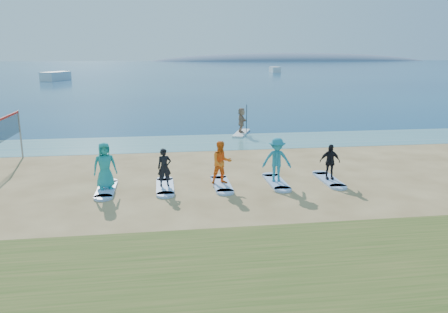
{
  "coord_description": "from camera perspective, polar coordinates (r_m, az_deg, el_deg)",
  "views": [
    {
      "loc": [
        -1.16,
        -15.65,
        5.33
      ],
      "look_at": [
        1.4,
        2.0,
        1.1
      ],
      "focal_mm": 35.0,
      "sensor_mm": 36.0,
      "label": 1
    }
  ],
  "objects": [
    {
      "name": "surfboard_4",
      "position": [
        19.25,
        13.52,
        -2.98
      ],
      "size": [
        0.7,
        2.2,
        0.09
      ],
      "primitive_type": "cube",
      "color": "#9AB9EF",
      "rests_on": "ground"
    },
    {
      "name": "island_ridge",
      "position": [
        330.02,
        8.88,
        12.25
      ],
      "size": [
        220.0,
        56.0,
        18.0
      ],
      "primitive_type": "ellipsoid",
      "color": "slate",
      "rests_on": "ground"
    },
    {
      "name": "student_1",
      "position": [
        17.7,
        -7.8,
        -1.42
      ],
      "size": [
        0.61,
        0.45,
        1.54
      ],
      "primitive_type": "imported",
      "rotation": [
        0.0,
        0.0,
        0.16
      ],
      "color": "black",
      "rests_on": "surfboard_1"
    },
    {
      "name": "boat_offshore_a",
      "position": [
        95.29,
        -21.08,
        9.25
      ],
      "size": [
        4.98,
        7.55,
        1.73
      ],
      "primitive_type": "cube",
      "rotation": [
        0.0,
        0.0,
        -0.35
      ],
      "color": "silver",
      "rests_on": "ground"
    },
    {
      "name": "student_2",
      "position": [
        17.83,
        -0.33,
        -0.79
      ],
      "size": [
        0.96,
        0.8,
        1.77
      ],
      "primitive_type": "imported",
      "rotation": [
        0.0,
        0.0,
        0.16
      ],
      "color": "orange",
      "rests_on": "surfboard_2"
    },
    {
      "name": "boat_offshore_b",
      "position": [
        128.55,
        6.66,
        10.87
      ],
      "size": [
        2.84,
        6.91,
        1.55
      ],
      "primitive_type": "cube",
      "rotation": [
        0.0,
        0.0,
        -0.08
      ],
      "color": "silver",
      "rests_on": "ground"
    },
    {
      "name": "student_4",
      "position": [
        19.05,
        13.65,
        -0.67
      ],
      "size": [
        0.91,
        0.44,
        1.51
      ],
      "primitive_type": "imported",
      "rotation": [
        0.0,
        0.0,
        -0.08
      ],
      "color": "black",
      "rests_on": "surfboard_4"
    },
    {
      "name": "ground",
      "position": [
        16.58,
        -3.82,
        -5.45
      ],
      "size": [
        600.0,
        600.0,
        0.0
      ],
      "primitive_type": "plane",
      "color": "tan",
      "rests_on": "ground"
    },
    {
      "name": "student_0",
      "position": [
        17.8,
        -15.3,
        -1.16
      ],
      "size": [
        1.03,
        0.8,
        1.86
      ],
      "primitive_type": "imported",
      "rotation": [
        0.0,
        0.0,
        0.25
      ],
      "color": "teal",
      "rests_on": "surfboard_0"
    },
    {
      "name": "surfboard_3",
      "position": [
        18.53,
        6.82,
        -3.33
      ],
      "size": [
        0.7,
        2.2,
        0.09
      ],
      "primitive_type": "cube",
      "color": "#9AB9EF",
      "rests_on": "ground"
    },
    {
      "name": "student_3",
      "position": [
        18.28,
        6.9,
        -0.42
      ],
      "size": [
        1.3,
        0.89,
        1.85
      ],
      "primitive_type": "imported",
      "rotation": [
        0.0,
        0.0,
        -0.18
      ],
      "color": "teal",
      "rests_on": "surfboard_3"
    },
    {
      "name": "surfboard_1",
      "position": [
        17.92,
        -7.71,
        -3.94
      ],
      "size": [
        0.7,
        2.2,
        0.09
      ],
      "primitive_type": "cube",
      "color": "#9AB9EF",
      "rests_on": "ground"
    },
    {
      "name": "paddleboarder",
      "position": [
        29.44,
        2.29,
        4.77
      ],
      "size": [
        0.52,
        1.55,
        1.66
      ],
      "primitive_type": "imported",
      "rotation": [
        0.0,
        0.0,
        1.55
      ],
      "color": "tan",
      "rests_on": "paddleboard"
    },
    {
      "name": "surfboard_2",
      "position": [
        18.08,
        -0.32,
        -3.66
      ],
      "size": [
        0.7,
        2.2,
        0.09
      ],
      "primitive_type": "cube",
      "color": "#9AB9EF",
      "rests_on": "ground"
    },
    {
      "name": "paddleboard",
      "position": [
        29.59,
        2.28,
        3.06
      ],
      "size": [
        1.72,
        3.05,
        0.12
      ],
      "primitive_type": "cube",
      "rotation": [
        0.0,
        0.0,
        -0.36
      ],
      "color": "silver",
      "rests_on": "ground"
    },
    {
      "name": "ocean",
      "position": [
        175.74,
        -8.04,
        11.47
      ],
      "size": [
        600.0,
        600.0,
        0.0
      ],
      "primitive_type": "plane",
      "color": "navy",
      "rests_on": "ground"
    },
    {
      "name": "shallow_water",
      "position": [
        26.71,
        -5.61,
        1.78
      ],
      "size": [
        600.0,
        600.0,
        0.0
      ],
      "primitive_type": "plane",
      "color": "teal",
      "rests_on": "ground"
    },
    {
      "name": "surfboard_0",
      "position": [
        18.06,
        -15.12,
        -4.15
      ],
      "size": [
        0.7,
        2.2,
        0.09
      ],
      "primitive_type": "cube",
      "color": "#9AB9EF",
      "rests_on": "ground"
    }
  ]
}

